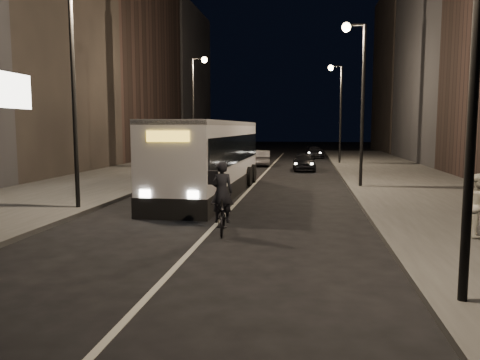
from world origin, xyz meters
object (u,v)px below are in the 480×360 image
(streetlight_right_far, at_px, (338,100))
(streetlight_left_far, at_px, (196,97))
(cyclist_on_bicycle, at_px, (223,210))
(car_near, at_px, (304,162))
(car_mid, at_px, (262,158))
(car_far, at_px, (314,152))
(streetlight_left_near, at_px, (80,66))
(streetlight_right_mid, at_px, (358,82))
(city_bus, at_px, (210,155))
(pedestrian_woman, at_px, (479,205))

(streetlight_right_far, relative_size, streetlight_left_far, 1.00)
(cyclist_on_bicycle, relative_size, car_near, 0.56)
(car_mid, height_order, car_far, car_mid)
(streetlight_left_near, height_order, cyclist_on_bicycle, streetlight_left_near)
(streetlight_right_mid, xyz_separation_m, car_near, (-2.68, 9.97, -4.71))
(streetlight_right_far, relative_size, city_bus, 0.64)
(city_bus, height_order, car_near, city_bus)
(pedestrian_woman, height_order, car_mid, pedestrian_woman)
(car_near, distance_m, car_mid, 5.16)
(streetlight_left_near, distance_m, car_far, 33.75)
(car_near, xyz_separation_m, car_mid, (-3.46, 3.84, -0.03))
(streetlight_right_mid, bearing_deg, car_far, 94.09)
(city_bus, bearing_deg, streetlight_left_near, -124.92)
(pedestrian_woman, relative_size, car_mid, 0.46)
(streetlight_left_far, relative_size, city_bus, 0.64)
(streetlight_right_far, height_order, city_bus, streetlight_right_far)
(pedestrian_woman, bearing_deg, car_mid, 22.99)
(cyclist_on_bicycle, xyz_separation_m, car_mid, (-1.25, 24.70, -0.09))
(streetlight_left_near, bearing_deg, cyclist_on_bicycle, -26.58)
(city_bus, relative_size, car_far, 3.14)
(streetlight_left_far, bearing_deg, car_far, 57.82)
(pedestrian_woman, xyz_separation_m, car_mid, (-8.36, 24.71, -0.40))
(streetlight_right_far, relative_size, pedestrian_woman, 4.67)
(streetlight_right_far, relative_size, car_near, 2.11)
(car_near, bearing_deg, streetlight_left_far, 176.18)
(streetlight_left_near, relative_size, car_mid, 2.13)
(city_bus, height_order, car_far, city_bus)
(city_bus, relative_size, car_near, 3.32)
(streetlight_left_far, bearing_deg, car_mid, 40.03)
(car_mid, bearing_deg, streetlight_right_mid, 109.10)
(streetlight_right_far, bearing_deg, streetlight_left_far, -150.64)
(streetlight_right_mid, bearing_deg, car_near, 105.02)
(streetlight_right_far, bearing_deg, city_bus, -110.19)
(city_bus, bearing_deg, pedestrian_woman, -40.33)
(car_near, bearing_deg, car_far, 82.60)
(cyclist_on_bicycle, xyz_separation_m, car_near, (2.21, 20.86, -0.07))
(cyclist_on_bicycle, bearing_deg, car_mid, 84.66)
(streetlight_left_far, distance_m, city_bus, 13.83)
(cyclist_on_bicycle, bearing_deg, pedestrian_woman, -8.31)
(car_near, bearing_deg, streetlight_left_near, -117.57)
(streetlight_right_mid, xyz_separation_m, streetlight_right_far, (0.00, 16.00, 0.00))
(streetlight_left_near, bearing_deg, streetlight_right_far, 66.04)
(car_mid, bearing_deg, cyclist_on_bicycle, 88.04)
(streetlight_left_far, xyz_separation_m, car_far, (8.93, 14.19, -4.77))
(streetlight_left_far, height_order, city_bus, streetlight_left_far)
(car_near, relative_size, car_far, 0.95)
(streetlight_left_near, distance_m, car_mid, 22.77)
(cyclist_on_bicycle, relative_size, car_mid, 0.57)
(streetlight_right_far, relative_size, streetlight_left_near, 1.00)
(city_bus, relative_size, car_mid, 3.34)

